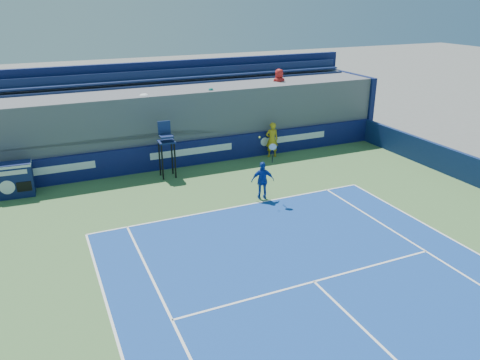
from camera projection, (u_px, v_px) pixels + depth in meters
name	position (u px, v px, depth m)	size (l,w,h in m)	color
ball_person	(272.00, 140.00, 23.03)	(0.64, 0.42, 1.75)	gold
back_hoarding	(192.00, 153.00, 21.98)	(20.40, 0.21, 1.20)	#0D134D
match_clock	(15.00, 179.00, 18.49)	(1.36, 0.80, 1.40)	#0F1A4B
umpire_chair	(166.00, 144.00, 20.23)	(0.73, 0.73, 2.48)	black
tennis_player	(263.00, 180.00, 18.23)	(0.96, 0.68, 2.57)	#143BA7
stadium_seating	(178.00, 118.00, 23.27)	(21.00, 4.05, 4.40)	#58585D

